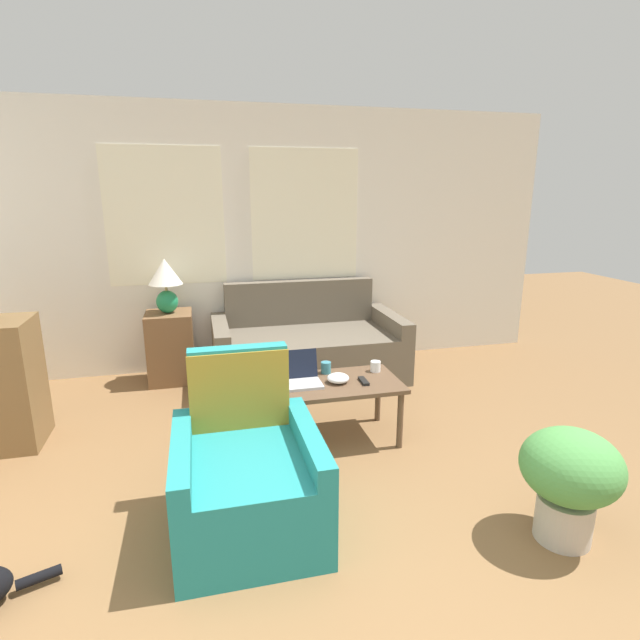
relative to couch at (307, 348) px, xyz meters
name	(u,v)px	position (x,y,z in m)	size (l,w,h in m)	color
wall_back	(246,240)	(-0.51, 0.49, 1.03)	(6.47, 0.06, 2.60)	white
couch	(307,348)	(0.00, 0.00, 0.00)	(1.82, 0.94, 0.90)	#665B4C
armchair	(247,479)	(-0.81, -2.17, 0.00)	(0.76, 0.84, 0.93)	teal
side_table	(171,347)	(-1.30, 0.17, 0.06)	(0.43, 0.43, 0.68)	brown
table_lamp	(166,280)	(-1.30, 0.17, 0.71)	(0.31, 0.31, 0.51)	#1E8451
coffee_table	(335,389)	(-0.09, -1.36, 0.12)	(0.93, 0.55, 0.45)	brown
laptop	(300,377)	(-0.34, -1.32, 0.23)	(0.29, 0.27, 0.22)	#B7B7BC
cup_navy	(326,368)	(-0.11, -1.17, 0.22)	(0.08, 0.08, 0.09)	teal
cup_yellow	(375,366)	(0.27, -1.22, 0.22)	(0.08, 0.08, 0.08)	white
snack_bowl	(338,378)	(-0.07, -1.37, 0.21)	(0.16, 0.16, 0.07)	white
tv_remote	(364,381)	(0.11, -1.41, 0.19)	(0.05, 0.15, 0.02)	black
potted_plant	(570,475)	(0.79, -2.70, 0.10)	(0.50, 0.50, 0.62)	#BCB2A3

